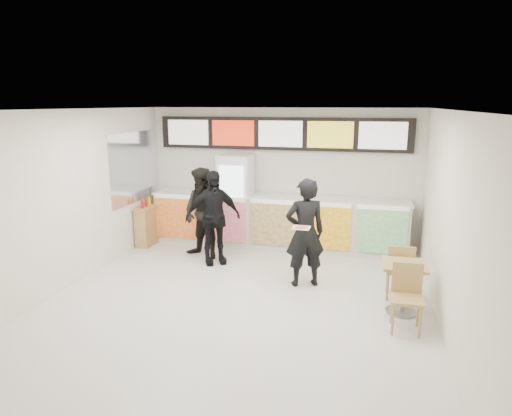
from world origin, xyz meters
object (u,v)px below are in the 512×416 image
(drinks_fridge, at_px, (236,200))
(customer_left, at_px, (204,214))
(customer_mid, at_px, (213,218))
(condiment_ledge, at_px, (148,225))
(customer_main, at_px, (305,233))
(service_counter, at_px, (277,222))
(cafe_table, at_px, (403,279))

(drinks_fridge, relative_size, customer_left, 1.08)
(customer_mid, height_order, condiment_ledge, customer_mid)
(customer_main, bearing_deg, customer_left, -47.09)
(service_counter, bearing_deg, customer_left, -140.34)
(service_counter, bearing_deg, condiment_ledge, -169.39)
(service_counter, relative_size, condiment_ledge, 5.33)
(condiment_ledge, bearing_deg, service_counter, 10.61)
(service_counter, height_order, customer_left, customer_left)
(cafe_table, bearing_deg, service_counter, 130.59)
(customer_main, relative_size, cafe_table, 1.17)
(service_counter, distance_m, cafe_table, 3.68)
(condiment_ledge, bearing_deg, customer_main, -21.37)
(customer_main, bearing_deg, customer_mid, -43.49)
(customer_main, distance_m, cafe_table, 1.79)
(customer_mid, distance_m, condiment_ledge, 2.05)
(service_counter, xyz_separation_m, drinks_fridge, (-0.93, 0.02, 0.43))
(service_counter, relative_size, customer_main, 2.96)
(customer_left, relative_size, condiment_ledge, 1.77)
(service_counter, xyz_separation_m, customer_mid, (-0.99, -1.32, 0.35))
(cafe_table, xyz_separation_m, condiment_ledge, (-5.32, 2.17, -0.09))
(cafe_table, distance_m, condiment_ledge, 5.75)
(drinks_fridge, distance_m, customer_main, 2.72)
(customer_left, bearing_deg, customer_main, -3.70)
(service_counter, distance_m, customer_left, 1.70)
(customer_main, distance_m, customer_mid, 2.01)
(customer_mid, xyz_separation_m, cafe_table, (3.49, -1.37, -0.38))
(customer_left, height_order, condiment_ledge, customer_left)
(drinks_fridge, xyz_separation_m, customer_main, (1.84, -2.00, -0.06))
(customer_mid, bearing_deg, service_counter, 19.56)
(drinks_fridge, bearing_deg, customer_left, -107.90)
(customer_mid, bearing_deg, cafe_table, -55.15)
(service_counter, distance_m, drinks_fridge, 1.03)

